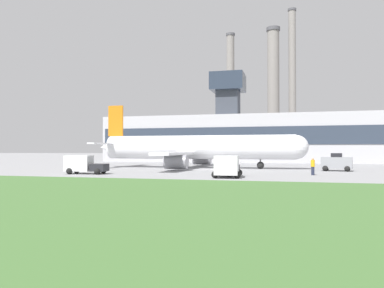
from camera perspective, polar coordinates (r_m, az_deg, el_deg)
ground_plane at (r=51.16m, az=3.04°, el=-3.90°), size 400.00×400.00×0.00m
grass_strip at (r=17.21m, az=-22.60°, el=-9.81°), size 240.00×37.00×0.06m
terminal_building at (r=84.33m, az=7.50°, el=1.02°), size 61.18×14.25×19.86m
smokestack_left at (r=120.28m, az=5.89°, el=7.39°), size 2.79×2.79×39.66m
smokestack_right at (r=117.82m, az=12.30°, el=7.71°), size 4.12×4.12×40.07m
smokestack_far at (r=118.71m, az=15.03°, el=8.95°), size 2.51×2.51×45.51m
airplane at (r=55.02m, az=0.46°, el=-0.61°), size 31.45×26.39×9.57m
pushback_tug at (r=50.79m, az=21.17°, el=-2.71°), size 3.94×2.86×2.26m
baggage_truck at (r=43.55m, az=-16.18°, el=-3.07°), size 4.78×2.87×2.07m
fuel_truck at (r=36.78m, az=5.38°, el=-3.45°), size 3.06×4.86×2.13m
ground_crew_person at (r=41.79m, az=17.93°, el=-3.24°), size 0.47×0.47×1.87m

